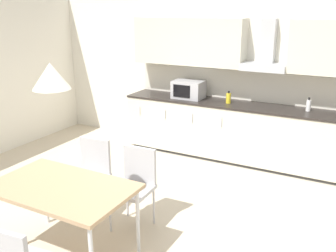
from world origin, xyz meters
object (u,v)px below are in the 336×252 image
at_px(bottle_white, 308,105).
at_px(dining_table, 62,191).
at_px(microwave, 188,89).
at_px(bottle_yellow, 228,98).
at_px(chair_far_right, 135,180).
at_px(pendant_lamp, 51,76).
at_px(chair_far_left, 91,169).

bearing_deg(bottle_white, dining_table, -117.84).
xyz_separation_m(microwave, bottle_yellow, (0.68, -0.03, -0.06)).
distance_m(chair_far_right, pendant_lamp, 1.47).
relative_size(microwave, chair_far_left, 0.55).
distance_m(dining_table, chair_far_left, 0.85).
height_order(chair_far_left, pendant_lamp, pendant_lamp).
height_order(dining_table, chair_far_right, chair_far_right).
xyz_separation_m(bottle_white, chair_far_right, (-1.37, -2.37, -0.45)).
bearing_deg(bottle_white, microwave, -178.10).
xyz_separation_m(dining_table, chair_far_left, (-0.30, 0.78, -0.15)).
bearing_deg(chair_far_left, pendant_lamp, -68.79).
relative_size(microwave, bottle_yellow, 2.55).
bearing_deg(microwave, dining_table, -86.99).
bearing_deg(pendant_lamp, microwave, 93.01).
bearing_deg(bottle_white, bottle_yellow, -175.56).
xyz_separation_m(chair_far_right, pendant_lamp, (-0.29, -0.78, 1.21)).
bearing_deg(chair_far_right, chair_far_left, -179.97).
relative_size(bottle_yellow, chair_far_left, 0.22).
xyz_separation_m(microwave, bottle_white, (1.83, 0.06, -0.06)).
distance_m(bottle_white, chair_far_right, 2.77).
bearing_deg(pendant_lamp, bottle_white, 62.16).
bearing_deg(chair_far_left, chair_far_right, 0.03).
bearing_deg(chair_far_right, pendant_lamp, -110.54).
relative_size(bottle_yellow, chair_far_right, 0.22).
height_order(microwave, dining_table, microwave).
distance_m(bottle_yellow, chair_far_left, 2.47).
relative_size(microwave, dining_table, 0.37).
distance_m(chair_far_left, pendant_lamp, 1.47).
height_order(bottle_white, pendant_lamp, pendant_lamp).
bearing_deg(chair_far_right, dining_table, -110.54).
distance_m(bottle_white, chair_far_left, 3.11).
height_order(bottle_yellow, bottle_white, bottle_white).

